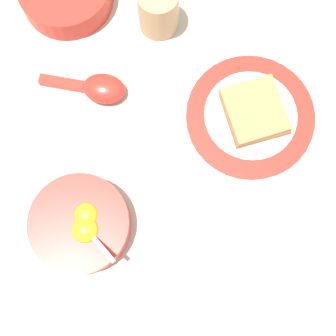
{
  "coord_description": "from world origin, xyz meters",
  "views": [
    {
      "loc": [
        0.1,
        -0.29,
        0.77
      ],
      "look_at": [
        0.1,
        -0.12,
        0.02
      ],
      "focal_mm": 50.0,
      "sensor_mm": 36.0,
      "label": 1
    }
  ],
  "objects_px": {
    "egg_bowl": "(80,225)",
    "soup_spoon": "(98,88)",
    "drinking_cup": "(157,9)",
    "toast_plate": "(249,116)",
    "toast_sandwich": "(254,111)"
  },
  "relations": [
    {
      "from": "egg_bowl",
      "to": "soup_spoon",
      "type": "distance_m",
      "value": 0.24
    },
    {
      "from": "drinking_cup",
      "to": "egg_bowl",
      "type": "bearing_deg",
      "value": -108.49
    },
    {
      "from": "toast_plate",
      "to": "toast_sandwich",
      "type": "bearing_deg",
      "value": 9.23
    },
    {
      "from": "egg_bowl",
      "to": "toast_plate",
      "type": "bearing_deg",
      "value": 33.74
    },
    {
      "from": "soup_spoon",
      "to": "drinking_cup",
      "type": "relative_size",
      "value": 1.71
    },
    {
      "from": "toast_plate",
      "to": "soup_spoon",
      "type": "relative_size",
      "value": 1.4
    },
    {
      "from": "soup_spoon",
      "to": "toast_plate",
      "type": "bearing_deg",
      "value": -10.59
    },
    {
      "from": "toast_sandwich",
      "to": "soup_spoon",
      "type": "xyz_separation_m",
      "value": [
        -0.27,
        0.05,
        -0.02
      ]
    },
    {
      "from": "egg_bowl",
      "to": "toast_sandwich",
      "type": "distance_m",
      "value": 0.34
    },
    {
      "from": "toast_plate",
      "to": "drinking_cup",
      "type": "bearing_deg",
      "value": 131.33
    },
    {
      "from": "soup_spoon",
      "to": "drinking_cup",
      "type": "distance_m",
      "value": 0.17
    },
    {
      "from": "toast_sandwich",
      "to": "egg_bowl",
      "type": "bearing_deg",
      "value": -146.53
    },
    {
      "from": "soup_spoon",
      "to": "drinking_cup",
      "type": "bearing_deg",
      "value": 51.57
    },
    {
      "from": "toast_plate",
      "to": "drinking_cup",
      "type": "xyz_separation_m",
      "value": [
        -0.16,
        0.18,
        0.04
      ]
    },
    {
      "from": "toast_plate",
      "to": "toast_sandwich",
      "type": "relative_size",
      "value": 1.79
    }
  ]
}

